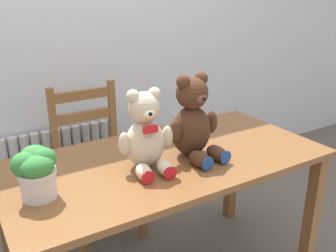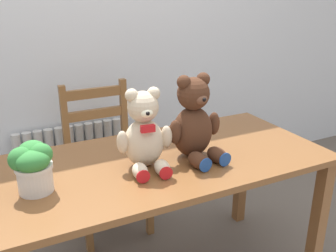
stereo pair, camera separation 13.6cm
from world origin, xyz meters
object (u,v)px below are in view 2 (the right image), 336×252
teddy_bear_left (144,134)px  teddy_bear_right (194,122)px  wooden_chair_behind (105,158)px  potted_plant (33,164)px

teddy_bear_left → teddy_bear_right: size_ratio=0.91×
wooden_chair_behind → teddy_bear_left: bearing=87.9°
wooden_chair_behind → teddy_bear_right: 0.88m
wooden_chair_behind → potted_plant: 0.97m
teddy_bear_left → potted_plant: size_ratio=1.80×
teddy_bear_left → teddy_bear_right: teddy_bear_right is taller
teddy_bear_right → potted_plant: size_ratio=1.98×
wooden_chair_behind → teddy_bear_right: (0.22, -0.73, 0.44)m
teddy_bear_left → potted_plant: 0.46m
teddy_bear_right → potted_plant: teddy_bear_right is taller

